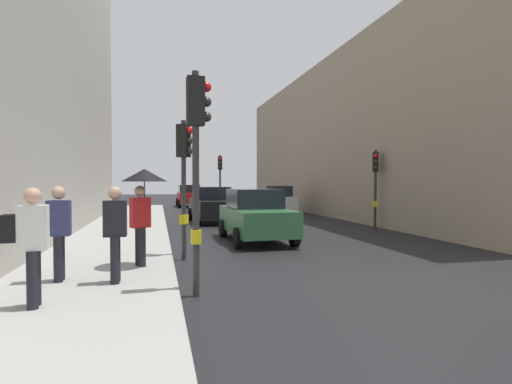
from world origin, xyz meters
TOP-DOWN VIEW (x-y plane):
  - ground_plane at (0.00, 0.00)m, footprint 120.00×120.00m
  - sidewalk_kerb at (-6.20, 6.00)m, footprint 3.29×40.00m
  - building_facade_right at (10.56, 16.46)m, footprint 12.00×30.30m
  - traffic_light_near_right at (-4.24, 3.17)m, footprint 0.43×0.39m
  - traffic_light_mid_street at (4.25, 8.52)m, footprint 0.35×0.45m
  - traffic_light_near_left at (-4.24, -0.25)m, footprint 0.44×0.26m
  - traffic_light_far_median at (-0.99, 18.77)m, footprint 0.26×0.44m
  - car_green_estate at (-1.69, 6.02)m, footprint 2.07×4.23m
  - car_red_sedan at (-2.42, 26.11)m, footprint 2.06×4.22m
  - car_white_compact at (2.20, 16.96)m, footprint 2.17×4.28m
  - car_dark_suv at (-2.30, 12.75)m, footprint 2.18×4.28m
  - pedestrian_with_umbrella at (-5.22, 1.90)m, footprint 1.00×1.00m
  - pedestrian_with_black_backpack at (-6.74, -0.84)m, footprint 0.62×0.36m
  - pedestrian_with_grey_backpack at (-6.75, 0.80)m, footprint 0.61×0.36m
  - pedestrian_in_dark_coat at (-5.67, 0.43)m, footprint 0.40×0.36m

SIDE VIEW (x-z plane):
  - ground_plane at x=0.00m, z-range 0.00..0.00m
  - sidewalk_kerb at x=-6.20m, z-range 0.00..0.16m
  - car_green_estate at x=-1.69m, z-range 0.00..1.76m
  - car_red_sedan at x=-2.42m, z-range 0.00..1.76m
  - car_white_compact at x=2.20m, z-range 0.00..1.76m
  - car_dark_suv at x=-2.30m, z-range 0.00..1.76m
  - pedestrian_in_dark_coat at x=-5.67m, z-range 0.25..2.02m
  - pedestrian_with_black_backpack at x=-6.74m, z-range 0.28..2.05m
  - pedestrian_with_grey_backpack at x=-6.75m, z-range 0.28..2.05m
  - pedestrian_with_umbrella at x=-5.22m, z-range 0.77..2.91m
  - traffic_light_mid_street at x=4.25m, z-range 0.64..4.03m
  - traffic_light_near_right at x=-4.24m, z-range 0.68..4.26m
  - traffic_light_far_median at x=-0.99m, z-range 0.71..4.45m
  - traffic_light_near_left at x=-4.24m, z-range 0.74..4.68m
  - building_facade_right at x=10.56m, z-range 0.00..9.19m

